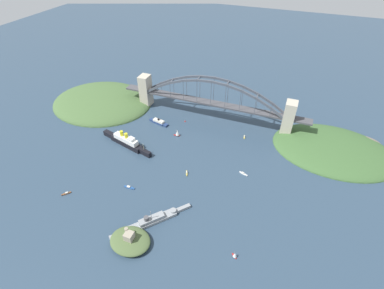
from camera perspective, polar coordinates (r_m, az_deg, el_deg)
ground_plane at (r=434.54m, az=3.84°, el=5.35°), size 1400.00×1400.00×0.00m
harbor_arch_bridge at (r=420.30m, az=4.00°, el=8.43°), size 281.23×18.41×64.48m
headland_west_shore at (r=416.57m, az=26.63°, el=-0.97°), size 154.52×113.48×21.31m
headland_east_shore at (r=494.34m, az=-17.19°, el=8.07°), size 163.99×139.30×28.42m
ocean_liner at (r=386.64m, az=-13.07°, el=0.61°), size 83.37×26.99×20.04m
naval_cruiser at (r=295.07m, az=-8.20°, el=-14.87°), size 59.34×67.46×16.82m
harbor_ferry_steamer at (r=422.95m, az=-6.67°, el=4.53°), size 32.04×12.30×8.14m
fort_island_mid_harbor at (r=283.77m, az=-12.31°, el=-18.29°), size 39.01×31.59×16.20m
seaplane_taxiing_near_bridge at (r=455.01m, az=12.49°, el=6.45°), size 7.22×10.67×4.98m
small_boat_0 at (r=399.99m, az=10.46°, el=1.53°), size 2.85×8.61×2.19m
small_boat_1 at (r=346.18m, az=-23.88°, el=-8.95°), size 7.88×8.57×2.22m
small_boat_2 at (r=344.24m, az=10.24°, el=-5.74°), size 10.77×4.80×2.10m
small_boat_3 at (r=274.40m, az=8.61°, el=-21.06°), size 5.70×5.35×6.90m
small_boat_4 at (r=331.00m, az=-12.48°, el=-8.38°), size 12.81×3.13×2.27m
small_boat_5 at (r=339.29m, az=-1.07°, el=-5.74°), size 4.61×9.03×2.25m
small_boat_6 at (r=394.50m, az=-2.94°, el=2.36°), size 9.21×5.60×10.50m
channel_marker_buoy at (r=424.51m, az=-1.41°, el=4.72°), size 2.20×2.20×2.75m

